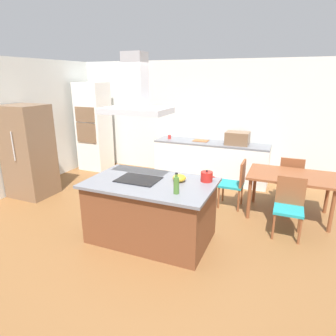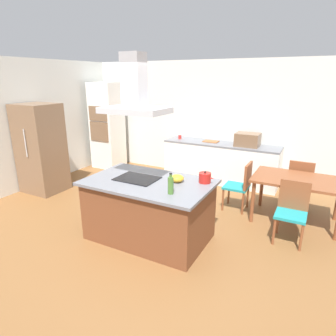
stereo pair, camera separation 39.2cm
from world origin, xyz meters
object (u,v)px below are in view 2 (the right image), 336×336
object	(u,v)px
cooktop	(137,178)
chair_facing_back_wall	(300,180)
range_hood	(134,94)
tea_kettle	(205,178)
wall_oven_stack	(107,126)
cutting_board	(211,141)
refrigerator	(41,149)
chair_facing_island	(292,208)
countertop_microwave	(248,140)
olive_oil_bottle	(171,185)
dining_table	(298,183)
chair_at_left_end	(241,183)
mixing_bowl	(177,178)
coffee_mug_red	(180,137)

from	to	relation	value
cooktop	chair_facing_back_wall	world-z (taller)	cooktop
range_hood	chair_facing_back_wall	bearing A→B (deg)	47.66
cooktop	tea_kettle	distance (m)	0.98
wall_oven_stack	cutting_board	bearing A→B (deg)	5.84
chair_facing_back_wall	cooktop	bearing A→B (deg)	-132.34
chair_facing_back_wall	refrigerator	bearing A→B (deg)	-161.17
wall_oven_stack	chair_facing_island	xyz separation A→B (m)	(4.77, -1.72, -0.59)
countertop_microwave	tea_kettle	bearing A→B (deg)	-89.49
chair_facing_island	olive_oil_bottle	bearing A→B (deg)	-138.69
dining_table	chair_at_left_end	bearing A→B (deg)	-180.00
tea_kettle	chair_facing_back_wall	size ratio (longest dim) A/B	0.25
refrigerator	range_hood	distance (m)	3.09
dining_table	range_hood	size ratio (longest dim) A/B	1.56
olive_oil_bottle	chair_facing_back_wall	bearing A→B (deg)	61.65
olive_oil_bottle	refrigerator	distance (m)	3.59
cooktop	cutting_board	xyz separation A→B (m)	(0.07, 2.93, 0.00)
dining_table	chair_facing_island	distance (m)	0.68
mixing_bowl	countertop_microwave	size ratio (longest dim) A/B	0.38
refrigerator	chair_facing_island	world-z (taller)	refrigerator
chair_facing_back_wall	chair_at_left_end	size ratio (longest dim) A/B	1.00
countertop_microwave	chair_at_left_end	bearing A→B (deg)	-79.43
tea_kettle	refrigerator	distance (m)	3.73
cooktop	dining_table	distance (m)	2.62
wall_oven_stack	chair_at_left_end	bearing A→B (deg)	-15.27
olive_oil_bottle	coffee_mug_red	size ratio (longest dim) A/B	3.08
tea_kettle	mixing_bowl	distance (m)	0.39
mixing_bowl	chair_facing_back_wall	distance (m)	2.61
tea_kettle	olive_oil_bottle	bearing A→B (deg)	-111.41
tea_kettle	chair_facing_island	xyz separation A→B (m)	(1.13, 0.61, -0.46)
cutting_board	chair_facing_island	xyz separation A→B (m)	(1.99, -2.00, -0.40)
wall_oven_stack	dining_table	distance (m)	4.90
cutting_board	wall_oven_stack	size ratio (longest dim) A/B	0.15
range_hood	cutting_board	bearing A→B (deg)	88.73
chair_facing_island	range_hood	bearing A→B (deg)	-155.71
mixing_bowl	range_hood	size ratio (longest dim) A/B	0.21
wall_oven_stack	chair_facing_island	bearing A→B (deg)	-19.81
chair_facing_back_wall	olive_oil_bottle	bearing A→B (deg)	-118.35
refrigerator	chair_facing_island	xyz separation A→B (m)	(4.85, 0.32, -0.40)
wall_oven_stack	chair_facing_back_wall	distance (m)	4.82
coffee_mug_red	chair_at_left_end	distance (m)	2.30
wall_oven_stack	chair_facing_back_wall	bearing A→B (deg)	-4.63
dining_table	refrigerator	bearing A→B (deg)	-168.49
cooktop	cutting_board	world-z (taller)	cutting_board
tea_kettle	mixing_bowl	bearing A→B (deg)	-155.96
cutting_board	chair_at_left_end	xyz separation A→B (m)	(1.08, -1.34, -0.40)
cooktop	olive_oil_bottle	bearing A→B (deg)	-21.33
coffee_mug_red	chair_facing_island	xyz separation A→B (m)	(2.77, -1.96, -0.44)
cooktop	refrigerator	xyz separation A→B (m)	(-2.79, 0.61, 0.00)
tea_kettle	refrigerator	world-z (taller)	refrigerator
cooktop	refrigerator	distance (m)	2.85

